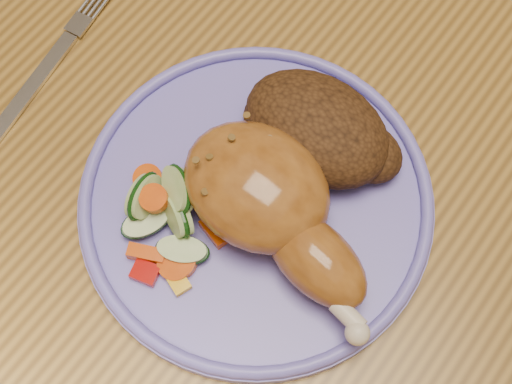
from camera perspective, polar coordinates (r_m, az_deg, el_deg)
ground at (r=1.30m, az=2.84°, el=-10.32°), size 4.00×4.00×0.00m
dining_table at (r=0.67m, az=5.46°, el=1.57°), size 0.90×1.40×0.75m
plate at (r=0.56m, az=0.00°, el=-0.82°), size 0.28×0.28×0.01m
plate_rim at (r=0.55m, az=0.00°, el=-0.40°), size 0.27×0.27×0.01m
chicken_leg at (r=0.52m, az=1.19°, el=-0.95°), size 0.19×0.10×0.06m
rice_pilaf at (r=0.56m, az=5.12°, el=4.93°), size 0.13×0.09×0.05m
vegetable_pile at (r=0.54m, az=-7.22°, el=-2.09°), size 0.10×0.10×0.05m
fork at (r=0.64m, az=-16.17°, el=9.88°), size 0.04×0.16×0.00m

